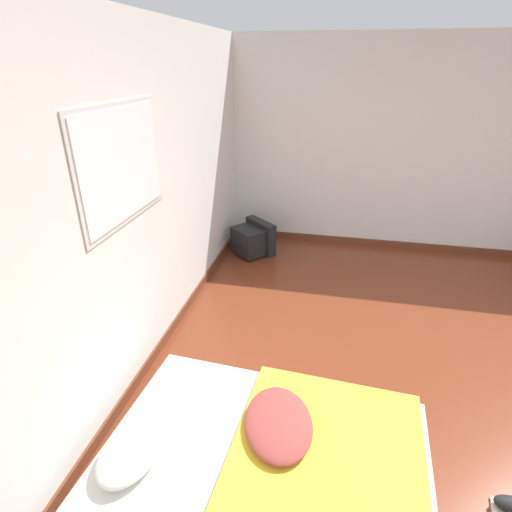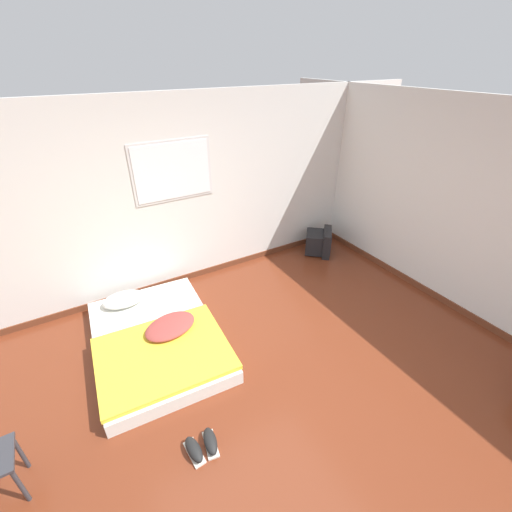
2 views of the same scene
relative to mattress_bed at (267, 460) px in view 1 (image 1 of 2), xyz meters
name	(u,v)px [view 1 (image 1 of 2)]	position (x,y,z in m)	size (l,w,h in m)	color
ground_plane	(481,422)	(0.69, -1.40, -0.11)	(20.00, 20.00, 0.00)	maroon
wall_back	(120,223)	(0.69, 1.17, 1.18)	(8.29, 0.08, 2.60)	silver
wall_right	(437,152)	(3.66, -1.40, 1.17)	(0.08, 7.48, 2.60)	silver
mattress_bed	(267,460)	(0.00, 0.00, 0.00)	(1.47, 2.01, 0.31)	silver
crt_tv	(253,239)	(3.04, 0.75, 0.09)	(0.61, 0.61, 0.42)	black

